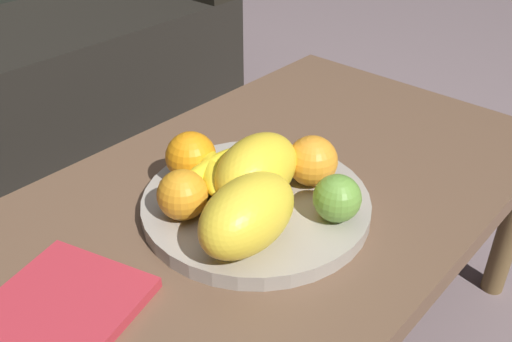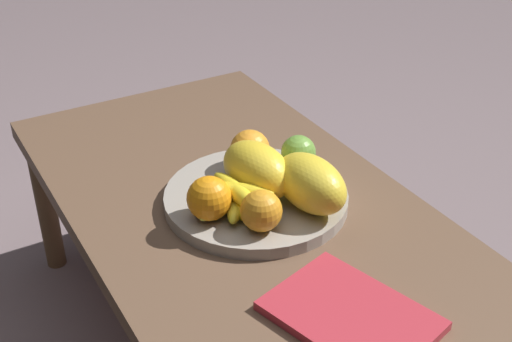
# 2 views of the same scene
# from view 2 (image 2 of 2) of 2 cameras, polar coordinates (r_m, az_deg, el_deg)

# --- Properties ---
(coffee_table) EXTENTS (1.29, 0.63, 0.42)m
(coffee_table) POSITION_cam_2_polar(r_m,az_deg,el_deg) (1.34, 0.18, -5.45)
(coffee_table) COLOR brown
(coffee_table) RESTS_ON ground_plane
(fruit_bowl) EXTENTS (0.36, 0.36, 0.03)m
(fruit_bowl) POSITION_cam_2_polar(r_m,az_deg,el_deg) (1.35, 0.00, -2.27)
(fruit_bowl) COLOR #A39A8E
(fruit_bowl) RESTS_ON coffee_table
(melon_large_front) EXTENTS (0.18, 0.13, 0.10)m
(melon_large_front) POSITION_cam_2_polar(r_m,az_deg,el_deg) (1.31, 0.07, 0.09)
(melon_large_front) COLOR yellow
(melon_large_front) RESTS_ON fruit_bowl
(melon_smaller_beside) EXTENTS (0.18, 0.12, 0.10)m
(melon_smaller_beside) POSITION_cam_2_polar(r_m,az_deg,el_deg) (1.28, 4.55, -1.02)
(melon_smaller_beside) COLOR yellow
(melon_smaller_beside) RESTS_ON fruit_bowl
(orange_front) EXTENTS (0.08, 0.08, 0.08)m
(orange_front) POSITION_cam_2_polar(r_m,az_deg,el_deg) (1.41, -0.51, 1.79)
(orange_front) COLOR orange
(orange_front) RESTS_ON fruit_bowl
(orange_left) EXTENTS (0.08, 0.08, 0.08)m
(orange_left) POSITION_cam_2_polar(r_m,az_deg,el_deg) (1.22, 0.44, -3.32)
(orange_left) COLOR orange
(orange_left) RESTS_ON fruit_bowl
(orange_right) EXTENTS (0.08, 0.08, 0.08)m
(orange_right) POSITION_cam_2_polar(r_m,az_deg,el_deg) (1.25, -3.91, -2.28)
(orange_right) COLOR orange
(orange_right) RESTS_ON fruit_bowl
(apple_front) EXTENTS (0.07, 0.07, 0.07)m
(apple_front) POSITION_cam_2_polar(r_m,az_deg,el_deg) (1.41, 3.54, 1.55)
(apple_front) COLOR #6AA03C
(apple_front) RESTS_ON fruit_bowl
(banana_bunch) EXTENTS (0.16, 0.16, 0.06)m
(banana_bunch) POSITION_cam_2_polar(r_m,az_deg,el_deg) (1.28, -1.94, -2.21)
(banana_bunch) COLOR yellow
(banana_bunch) RESTS_ON fruit_bowl
(magazine) EXTENTS (0.29, 0.24, 0.02)m
(magazine) POSITION_cam_2_polar(r_m,az_deg,el_deg) (1.11, 7.87, -11.81)
(magazine) COLOR #BC2E3A
(magazine) RESTS_ON coffee_table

